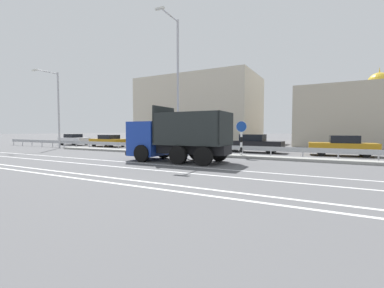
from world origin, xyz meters
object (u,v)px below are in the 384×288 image
at_px(parked_car_3, 196,143).
at_px(church_tower, 378,109).
at_px(dump_truck, 168,141).
at_px(parked_car_2, 150,141).
at_px(parked_car_5, 342,146).
at_px(parked_car_1, 108,141).
at_px(median_road_sign, 241,138).
at_px(street_lamp_1, 177,80).
at_px(parked_car_0, 74,139).
at_px(parked_car_4, 254,143).
at_px(street_lamp_0, 56,106).

height_order(parked_car_3, church_tower, church_tower).
height_order(dump_truck, parked_car_3, dump_truck).
bearing_deg(parked_car_2, parked_car_5, -85.39).
distance_m(parked_car_1, parked_car_2, 6.14).
relative_size(dump_truck, parked_car_2, 1.40).
xyz_separation_m(median_road_sign, parked_car_5, (6.30, 4.93, -0.61)).
bearing_deg(street_lamp_1, parked_car_1, 159.00).
xyz_separation_m(parked_car_1, church_tower, (29.68, 26.45, 4.53)).
height_order(parked_car_5, church_tower, church_tower).
relative_size(parked_car_1, parked_car_2, 1.06).
bearing_deg(street_lamp_1, parked_car_5, 23.79).
bearing_deg(parked_car_2, dump_truck, -132.79).
distance_m(dump_truck, parked_car_3, 9.13).
bearing_deg(dump_truck, street_lamp_1, 22.33).
relative_size(parked_car_0, parked_car_2, 0.94).
xyz_separation_m(parked_car_4, church_tower, (12.22, 26.33, 4.47)).
bearing_deg(church_tower, parked_car_2, -131.83).
relative_size(median_road_sign, parked_car_5, 0.55).
distance_m(parked_car_1, parked_car_3, 11.78).
distance_m(street_lamp_1, parked_car_1, 14.45).
bearing_deg(dump_truck, parked_car_1, 56.91).
height_order(parked_car_0, parked_car_4, parked_car_4).
bearing_deg(dump_truck, median_road_sign, -43.04).
relative_size(median_road_sign, street_lamp_1, 0.24).
bearing_deg(parked_car_2, median_road_sign, -108.17).
distance_m(street_lamp_1, parked_car_4, 8.59).
relative_size(dump_truck, parked_car_3, 1.44).
height_order(dump_truck, parked_car_1, dump_truck).
distance_m(parked_car_2, parked_car_5, 17.99).
bearing_deg(street_lamp_0, dump_truck, -12.77).
bearing_deg(street_lamp_1, street_lamp_0, -179.78).
bearing_deg(street_lamp_1, parked_car_0, 165.12).
bearing_deg(median_road_sign, street_lamp_0, -179.42).
height_order(median_road_sign, parked_car_4, median_road_sign).
height_order(parked_car_2, parked_car_3, parked_car_2).
xyz_separation_m(parked_car_0, parked_car_1, (6.62, -0.27, -0.02)).
bearing_deg(parked_car_1, median_road_sign, -101.24).
distance_m(parked_car_2, parked_car_4, 11.32).
height_order(dump_truck, church_tower, church_tower).
bearing_deg(church_tower, parked_car_5, -101.96).
relative_size(parked_car_2, church_tower, 0.39).
height_order(parked_car_1, parked_car_4, parked_car_4).
xyz_separation_m(dump_truck, parked_car_5, (9.78, 8.92, -0.50)).
xyz_separation_m(median_road_sign, street_lamp_0, (-20.19, -0.20, 3.17)).
bearing_deg(parked_car_2, parked_car_0, 93.80).
bearing_deg(parked_car_5, parked_car_2, 85.83).
xyz_separation_m(parked_car_1, parked_car_2, (6.14, 0.15, 0.01)).
distance_m(street_lamp_0, parked_car_1, 6.66).
relative_size(parked_car_0, parked_car_5, 0.92).
bearing_deg(parked_car_0, parked_car_1, 88.04).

